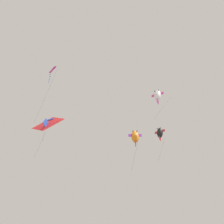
{
  "coord_description": "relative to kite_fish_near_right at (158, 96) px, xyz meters",
  "views": [
    {
      "loc": [
        -30.87,
        -6.48,
        11.44
      ],
      "look_at": [
        -1.9,
        0.26,
        32.52
      ],
      "focal_mm": 50.15,
      "sensor_mm": 36.0,
      "label": 1
    }
  ],
  "objects": [
    {
      "name": "kite_fish_near_right",
      "position": [
        0.0,
        0.0,
        0.0
      ],
      "size": [
        2.42,
        2.21,
        5.36
      ],
      "rotation": [
        0.24,
        0.0,
        1.34
      ],
      "color": "white"
    },
    {
      "name": "kite_delta_highest",
      "position": [
        -2.07,
        12.51,
        -3.36
      ],
      "size": [
        1.93,
        3.43,
        5.7
      ],
      "rotation": [
        0.46,
        0.0,
        1.35
      ],
      "color": "red"
    },
    {
      "name": "kite_fish_mid_left",
      "position": [
        5.37,
        0.45,
        -1.83
      ],
      "size": [
        1.36,
        1.35,
        5.05
      ],
      "rotation": [
        0.16,
        0.0,
        1.27
      ],
      "color": "black"
    },
    {
      "name": "kite_fish_low_drifter",
      "position": [
        0.56,
        2.98,
        -4.86
      ],
      "size": [
        1.43,
        1.49,
        5.25
      ],
      "rotation": [
        0.24,
        0.0,
        1.79
      ],
      "color": "orange"
    },
    {
      "name": "kite_diamond_near_left",
      "position": [
        -5.27,
        11.21,
        1.58
      ],
      "size": [
        1.73,
        1.56,
        8.85
      ],
      "rotation": [
        0.42,
        0.0,
        1.34
      ],
      "color": "#DB2D93"
    }
  ]
}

